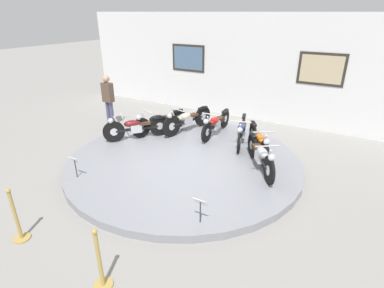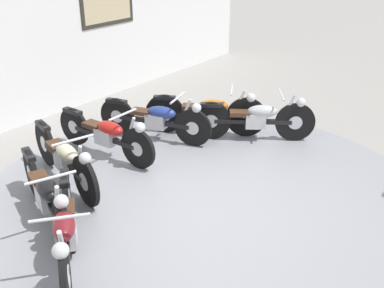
{
  "view_description": "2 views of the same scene",
  "coord_description": "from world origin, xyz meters",
  "px_view_note": "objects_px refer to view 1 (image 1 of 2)",
  "views": [
    {
      "loc": [
        3.64,
        -5.88,
        3.62
      ],
      "look_at": [
        0.21,
        0.04,
        0.59
      ],
      "focal_mm": 28.0,
      "sensor_mm": 36.0,
      "label": 1
    },
    {
      "loc": [
        -4.03,
        -2.91,
        3.27
      ],
      "look_at": [
        0.04,
        0.25,
        0.82
      ],
      "focal_mm": 42.0,
      "sensor_mm": 36.0,
      "label": 2
    }
  ],
  "objects_px": {
    "motorcycle_silver": "(261,155)",
    "stanchion_post_right_of_entry": "(101,268)",
    "motorcycle_maroon": "(136,127)",
    "motorcycle_orange": "(259,141)",
    "motorcycle_cream": "(187,119)",
    "visitor_standing": "(108,97)",
    "motorcycle_red": "(216,123)",
    "info_placard_front_centre": "(200,205)",
    "motorcycle_black": "(159,121)",
    "motorcycle_blue": "(242,131)",
    "info_placard_front_left": "(75,163)",
    "stanchion_post_left_of_entry": "(17,223)"
  },
  "relations": [
    {
      "from": "motorcycle_silver",
      "to": "stanchion_post_right_of_entry",
      "type": "relative_size",
      "value": 1.62
    },
    {
      "from": "motorcycle_maroon",
      "to": "motorcycle_orange",
      "type": "bearing_deg",
      "value": 12.08
    },
    {
      "from": "motorcycle_cream",
      "to": "visitor_standing",
      "type": "distance_m",
      "value": 2.86
    },
    {
      "from": "motorcycle_maroon",
      "to": "motorcycle_cream",
      "type": "distance_m",
      "value": 1.6
    },
    {
      "from": "motorcycle_red",
      "to": "info_placard_front_centre",
      "type": "relative_size",
      "value": 3.82
    },
    {
      "from": "motorcycle_orange",
      "to": "motorcycle_silver",
      "type": "bearing_deg",
      "value": -68.51
    },
    {
      "from": "motorcycle_red",
      "to": "info_placard_front_centre",
      "type": "xyz_separation_m",
      "value": [
        1.6,
        -3.89,
        -0.0
      ]
    },
    {
      "from": "motorcycle_black",
      "to": "visitor_standing",
      "type": "height_order",
      "value": "visitor_standing"
    },
    {
      "from": "motorcycle_black",
      "to": "motorcycle_cream",
      "type": "xyz_separation_m",
      "value": [
        0.68,
        0.54,
        0.02
      ]
    },
    {
      "from": "motorcycle_blue",
      "to": "stanchion_post_right_of_entry",
      "type": "bearing_deg",
      "value": -89.29
    },
    {
      "from": "motorcycle_maroon",
      "to": "info_placard_front_left",
      "type": "distance_m",
      "value": 2.45
    },
    {
      "from": "motorcycle_maroon",
      "to": "motorcycle_blue",
      "type": "relative_size",
      "value": 0.83
    },
    {
      "from": "stanchion_post_left_of_entry",
      "to": "stanchion_post_right_of_entry",
      "type": "height_order",
      "value": "same"
    },
    {
      "from": "stanchion_post_left_of_entry",
      "to": "motorcycle_orange",
      "type": "bearing_deg",
      "value": 62.64
    },
    {
      "from": "motorcycle_maroon",
      "to": "motorcycle_red",
      "type": "xyz_separation_m",
      "value": [
        1.88,
        1.46,
        -0.01
      ]
    },
    {
      "from": "stanchion_post_left_of_entry",
      "to": "motorcycle_cream",
      "type": "bearing_deg",
      "value": 89.27
    },
    {
      "from": "motorcycle_blue",
      "to": "motorcycle_silver",
      "type": "xyz_separation_m",
      "value": [
        0.97,
        -1.27,
        0.01
      ]
    },
    {
      "from": "info_placard_front_centre",
      "to": "motorcycle_silver",
      "type": "bearing_deg",
      "value": 83.4
    },
    {
      "from": "stanchion_post_right_of_entry",
      "to": "motorcycle_maroon",
      "type": "bearing_deg",
      "value": 124.18
    },
    {
      "from": "motorcycle_cream",
      "to": "motorcycle_orange",
      "type": "xyz_separation_m",
      "value": [
        2.49,
        -0.53,
        0.0
      ]
    },
    {
      "from": "info_placard_front_centre",
      "to": "motorcycle_orange",
      "type": "bearing_deg",
      "value": 90.2
    },
    {
      "from": "motorcycle_maroon",
      "to": "info_placard_front_left",
      "type": "xyz_separation_m",
      "value": [
        0.28,
        -2.43,
        -0.01
      ]
    },
    {
      "from": "motorcycle_maroon",
      "to": "visitor_standing",
      "type": "height_order",
      "value": "visitor_standing"
    },
    {
      "from": "motorcycle_black",
      "to": "motorcycle_orange",
      "type": "height_order",
      "value": "motorcycle_orange"
    },
    {
      "from": "motorcycle_maroon",
      "to": "stanchion_post_right_of_entry",
      "type": "xyz_separation_m",
      "value": [
        2.85,
        -4.2,
        -0.2
      ]
    },
    {
      "from": "motorcycle_blue",
      "to": "info_placard_front_centre",
      "type": "bearing_deg",
      "value": -79.4
    },
    {
      "from": "stanchion_post_left_of_entry",
      "to": "stanchion_post_right_of_entry",
      "type": "bearing_deg",
      "value": 0.0
    },
    {
      "from": "motorcycle_cream",
      "to": "motorcycle_black",
      "type": "bearing_deg",
      "value": -141.7
    },
    {
      "from": "motorcycle_maroon",
      "to": "stanchion_post_right_of_entry",
      "type": "bearing_deg",
      "value": -55.82
    },
    {
      "from": "motorcycle_red",
      "to": "stanchion_post_left_of_entry",
      "type": "xyz_separation_m",
      "value": [
        -0.97,
        -5.66,
        -0.2
      ]
    },
    {
      "from": "motorcycle_black",
      "to": "stanchion_post_left_of_entry",
      "type": "bearing_deg",
      "value": -82.97
    },
    {
      "from": "motorcycle_cream",
      "to": "motorcycle_red",
      "type": "relative_size",
      "value": 1.0
    },
    {
      "from": "motorcycle_cream",
      "to": "motorcycle_blue",
      "type": "relative_size",
      "value": 1.03
    },
    {
      "from": "motorcycle_maroon",
      "to": "motorcycle_orange",
      "type": "xyz_separation_m",
      "value": [
        3.47,
        0.74,
        0.02
      ]
    },
    {
      "from": "stanchion_post_left_of_entry",
      "to": "visitor_standing",
      "type": "bearing_deg",
      "value": 118.53
    },
    {
      "from": "motorcycle_cream",
      "to": "motorcycle_blue",
      "type": "height_order",
      "value": "motorcycle_cream"
    },
    {
      "from": "stanchion_post_left_of_entry",
      "to": "motorcycle_blue",
      "type": "bearing_deg",
      "value": 71.07
    },
    {
      "from": "motorcycle_silver",
      "to": "visitor_standing",
      "type": "xyz_separation_m",
      "value": [
        -5.57,
        0.81,
        0.44
      ]
    },
    {
      "from": "info_placard_front_centre",
      "to": "stanchion_post_left_of_entry",
      "type": "xyz_separation_m",
      "value": [
        -2.57,
        -1.77,
        -0.19
      ]
    },
    {
      "from": "motorcycle_maroon",
      "to": "stanchion_post_left_of_entry",
      "type": "height_order",
      "value": "stanchion_post_left_of_entry"
    },
    {
      "from": "motorcycle_cream",
      "to": "info_placard_front_left",
      "type": "distance_m",
      "value": 3.77
    },
    {
      "from": "info_placard_front_centre",
      "to": "visitor_standing",
      "type": "relative_size",
      "value": 0.29
    },
    {
      "from": "motorcycle_orange",
      "to": "visitor_standing",
      "type": "height_order",
      "value": "visitor_standing"
    },
    {
      "from": "stanchion_post_right_of_entry",
      "to": "stanchion_post_left_of_entry",
      "type": "bearing_deg",
      "value": 180.0
    },
    {
      "from": "motorcycle_cream",
      "to": "motorcycle_red",
      "type": "xyz_separation_m",
      "value": [
        0.9,
        0.19,
        -0.02
      ]
    },
    {
      "from": "visitor_standing",
      "to": "stanchion_post_right_of_entry",
      "type": "xyz_separation_m",
      "value": [
        4.66,
        -5.0,
        -0.65
      ]
    },
    {
      "from": "motorcycle_black",
      "to": "info_placard_front_centre",
      "type": "bearing_deg",
      "value": -44.93
    },
    {
      "from": "motorcycle_maroon",
      "to": "motorcycle_silver",
      "type": "xyz_separation_m",
      "value": [
        3.76,
        -0.0,
        0.01
      ]
    },
    {
      "from": "motorcycle_black",
      "to": "motorcycle_orange",
      "type": "bearing_deg",
      "value": 0.12
    },
    {
      "from": "motorcycle_maroon",
      "to": "motorcycle_red",
      "type": "bearing_deg",
      "value": 37.79
    }
  ]
}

